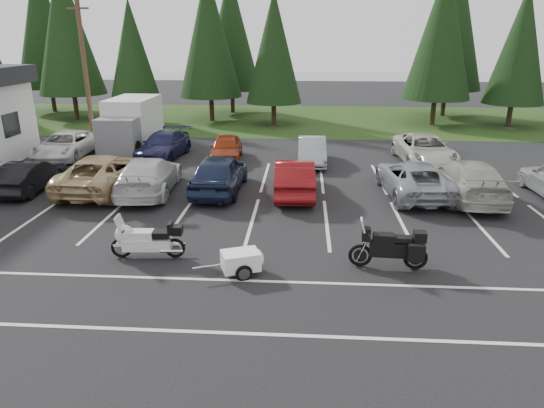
% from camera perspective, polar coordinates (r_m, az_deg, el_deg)
% --- Properties ---
extents(ground, '(120.00, 120.00, 0.00)m').
position_cam_1_polar(ground, '(16.76, -4.42, -3.27)').
color(ground, black).
rests_on(ground, ground).
extents(grass_strip, '(80.00, 16.00, 0.01)m').
position_cam_1_polar(grass_strip, '(39.91, 0.43, 9.95)').
color(grass_strip, '#1D3310').
rests_on(grass_strip, ground).
extents(lake_water, '(70.00, 50.00, 0.02)m').
position_cam_1_polar(lake_water, '(70.64, 5.30, 13.88)').
color(lake_water, slate).
rests_on(lake_water, ground).
extents(utility_pole, '(1.60, 0.26, 9.00)m').
position_cam_1_polar(utility_pole, '(30.02, -21.15, 14.71)').
color(utility_pole, '#473321').
rests_on(utility_pole, ground).
extents(box_truck, '(2.40, 5.60, 2.90)m').
position_cam_1_polar(box_truck, '(30.08, -16.51, 8.94)').
color(box_truck, silver).
rests_on(box_truck, ground).
extents(stall_markings, '(32.00, 16.00, 0.01)m').
position_cam_1_polar(stall_markings, '(18.61, -3.57, -0.92)').
color(stall_markings, silver).
rests_on(stall_markings, ground).
extents(conifer_2, '(5.10, 5.10, 11.89)m').
position_cam_1_polar(conifer_2, '(42.30, -23.12, 18.49)').
color(conifer_2, '#332316').
rests_on(conifer_2, ground).
extents(conifer_3, '(3.87, 3.87, 9.02)m').
position_cam_1_polar(conifer_3, '(38.92, -16.14, 16.80)').
color(conifer_3, '#332316').
rests_on(conifer_3, ground).
extents(conifer_4, '(4.80, 4.80, 11.17)m').
position_cam_1_polar(conifer_4, '(38.92, -7.45, 19.22)').
color(conifer_4, '#332316').
rests_on(conifer_4, ground).
extents(conifer_5, '(4.14, 4.14, 9.63)m').
position_cam_1_polar(conifer_5, '(37.01, 0.22, 17.99)').
color(conifer_5, '#332316').
rests_on(conifer_5, ground).
extents(conifer_6, '(4.93, 4.93, 11.48)m').
position_cam_1_polar(conifer_6, '(38.67, 19.35, 18.63)').
color(conifer_6, '#332316').
rests_on(conifer_6, ground).
extents(conifer_7, '(4.27, 4.27, 9.94)m').
position_cam_1_polar(conifer_7, '(40.12, 27.22, 16.34)').
color(conifer_7, '#332316').
rests_on(conifer_7, ground).
extents(conifer_back_a, '(5.28, 5.28, 12.30)m').
position_cam_1_polar(conifer_back_a, '(47.86, -25.38, 18.40)').
color(conifer_back_a, '#332316').
rests_on(conifer_back_a, ground).
extents(conifer_back_b, '(4.97, 4.97, 11.58)m').
position_cam_1_polar(conifer_back_b, '(43.29, -4.88, 19.60)').
color(conifer_back_b, '#332316').
rests_on(conifer_back_b, ground).
extents(conifer_back_c, '(5.50, 5.50, 12.81)m').
position_cam_1_polar(conifer_back_c, '(43.74, 20.51, 19.48)').
color(conifer_back_c, '#332316').
rests_on(conifer_back_c, ground).
extents(car_near_1, '(1.51, 4.10, 1.34)m').
position_cam_1_polar(car_near_1, '(23.42, -26.63, 2.98)').
color(car_near_1, black).
rests_on(car_near_1, ground).
extents(car_near_2, '(2.73, 5.73, 1.58)m').
position_cam_1_polar(car_near_2, '(22.23, -19.12, 3.52)').
color(car_near_2, tan).
rests_on(car_near_2, ground).
extents(car_near_3, '(2.52, 5.39, 1.52)m').
position_cam_1_polar(car_near_3, '(21.31, -14.31, 3.27)').
color(car_near_3, silver).
rests_on(car_near_3, ground).
extents(car_near_4, '(2.08, 4.91, 1.66)m').
position_cam_1_polar(car_near_4, '(20.89, -6.24, 3.63)').
color(car_near_4, '#17213B').
rests_on(car_near_4, ground).
extents(car_near_5, '(1.78, 4.69, 1.53)m').
position_cam_1_polar(car_near_5, '(20.44, 2.65, 3.18)').
color(car_near_5, maroon).
rests_on(car_near_5, ground).
extents(car_near_6, '(2.76, 5.40, 1.46)m').
position_cam_1_polar(car_near_6, '(21.18, 16.33, 2.90)').
color(car_near_6, gray).
rests_on(car_near_6, ground).
extents(car_near_7, '(2.40, 5.59, 1.60)m').
position_cam_1_polar(car_near_7, '(21.51, 22.08, 2.69)').
color(car_near_7, '#9E9C90').
rests_on(car_near_7, ground).
extents(car_far_0, '(2.49, 5.14, 1.41)m').
position_cam_1_polar(car_far_0, '(29.16, -23.09, 6.40)').
color(car_far_0, white).
rests_on(car_far_0, ground).
extents(car_far_1, '(2.43, 4.99, 1.40)m').
position_cam_1_polar(car_far_1, '(27.51, -12.63, 6.77)').
color(car_far_1, '#1A1C42').
rests_on(car_far_1, ground).
extents(car_far_2, '(1.84, 4.05, 1.35)m').
position_cam_1_polar(car_far_2, '(26.42, -5.41, 6.59)').
color(car_far_2, maroon).
rests_on(car_far_2, ground).
extents(car_far_3, '(1.44, 4.11, 1.35)m').
position_cam_1_polar(car_far_3, '(25.63, 4.73, 6.23)').
color(car_far_3, gray).
rests_on(car_far_3, ground).
extents(car_far_4, '(2.76, 5.51, 1.50)m').
position_cam_1_polar(car_far_4, '(26.76, 17.51, 6.12)').
color(car_far_4, beige).
rests_on(car_far_4, ground).
extents(touring_motorcycle, '(2.52, 0.93, 1.37)m').
position_cam_1_polar(touring_motorcycle, '(15.03, -14.49, -3.74)').
color(touring_motorcycle, silver).
rests_on(touring_motorcycle, ground).
extents(cargo_trailer, '(1.70, 1.32, 0.69)m').
position_cam_1_polar(cargo_trailer, '(13.74, -3.73, -6.92)').
color(cargo_trailer, white).
rests_on(cargo_trailer, ground).
extents(adventure_motorcycle, '(2.53, 1.00, 1.52)m').
position_cam_1_polar(adventure_motorcycle, '(14.30, 13.58, -4.57)').
color(adventure_motorcycle, black).
rests_on(adventure_motorcycle, ground).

